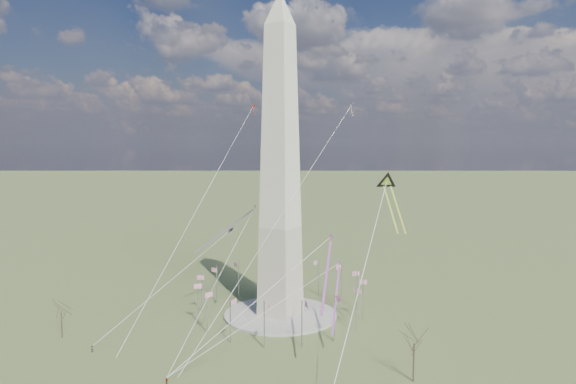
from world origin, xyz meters
The scene contains 15 objects.
ground centered at (0.00, 0.00, 0.00)m, with size 2000.00×2000.00×0.00m, color #495E2F.
plaza centered at (0.00, 0.00, 0.40)m, with size 36.00×36.00×0.80m, color #ADAA9E.
washington_monument centered at (0.00, 0.00, 47.95)m, with size 15.56×15.56×100.00m.
flagpole_ring centered at (0.00, 0.00, 7.27)m, with size 54.40×54.40×13.00m.
tree_near centered at (50.40, -22.19, 9.68)m, with size 7.76×7.76×13.57m.
tree_far centered at (-43.28, -47.87, 7.77)m, with size 6.23×6.23×10.90m.
person_west centered at (-27.39, -50.08, 0.88)m, with size 0.86×0.67×1.76m, color gray.
person_centre centered at (2.42, -52.96, 0.77)m, with size 0.90×0.38×1.54m, color gray.
kite_delta_black centered at (33.74, 3.65, 43.16)m, with size 13.93×17.30×15.04m.
kite_diamond_purple centered at (-25.74, 7.79, 23.36)m, with size 1.79×2.74×8.35m.
kite_streamer_left centered at (26.75, -19.61, 24.73)m, with size 9.38×21.40×15.43m.
kite_streamer_mid centered at (-18.94, 1.18, 28.40)m, with size 13.00×19.26×15.14m.
kite_streamer_right centered at (22.51, -5.39, 14.21)m, with size 9.16×20.94×15.08m.
kite_small_red centered at (-36.46, 37.24, 69.38)m, with size 1.42×2.10×4.47m.
kite_small_white centered at (6.13, 39.44, 68.58)m, with size 1.65×1.75×4.92m.
Camera 1 is at (84.96, -134.94, 55.32)m, focal length 32.00 mm.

